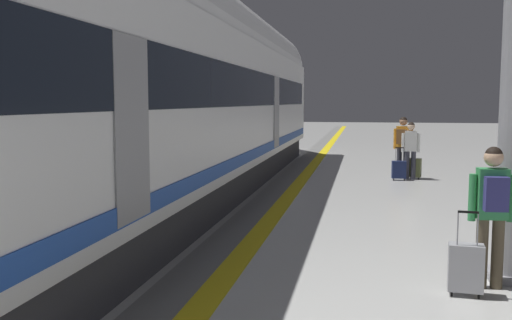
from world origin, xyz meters
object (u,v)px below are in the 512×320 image
at_px(passenger_near, 492,205).
at_px(suitcase_near, 466,267).
at_px(suitcase_mid, 399,170).
at_px(high_speed_train, 156,86).
at_px(suitcase_far, 414,168).
at_px(passenger_mid, 411,146).
at_px(passenger_far, 403,142).

bearing_deg(passenger_near, suitcase_near, -135.27).
distance_m(suitcase_near, suitcase_mid, 9.59).
height_order(high_speed_train, suitcase_far, high_speed_train).
height_order(passenger_mid, suitcase_mid, passenger_mid).
height_order(passenger_mid, passenger_far, passenger_far).
bearing_deg(suitcase_far, suitcase_mid, -140.04).
xyz_separation_m(passenger_near, suitcase_mid, (-0.49, 9.27, -0.69)).
distance_m(high_speed_train, suitcase_mid, 7.92).
bearing_deg(suitcase_near, passenger_near, 44.73).
relative_size(suitcase_near, passenger_far, 0.56).
relative_size(suitcase_near, suitcase_far, 1.69).
bearing_deg(passenger_mid, suitcase_mid, -145.32).
bearing_deg(passenger_far, suitcase_far, -15.26).
distance_m(suitcase_mid, suitcase_far, 0.58).
height_order(suitcase_mid, passenger_far, passenger_far).
xyz_separation_m(suitcase_near, passenger_mid, (0.15, 9.81, 0.61)).
distance_m(passenger_far, suitcase_far, 0.80).
xyz_separation_m(passenger_mid, suitcase_far, (0.12, 0.15, -0.62)).
relative_size(high_speed_train, passenger_near, 17.86).
xyz_separation_m(high_speed_train, suitcase_far, (5.35, 6.19, -2.18)).
bearing_deg(suitcase_near, passenger_mid, 89.14).
bearing_deg(suitcase_near, high_speed_train, 143.37).
xyz_separation_m(suitcase_mid, suitcase_far, (0.44, 0.37, 0.02)).
relative_size(passenger_mid, suitcase_mid, 1.74).
relative_size(passenger_near, suitcase_far, 2.87).
distance_m(suitcase_near, passenger_far, 10.08).
bearing_deg(suitcase_far, passenger_near, -89.71).
distance_m(suitcase_mid, passenger_far, 0.88).
height_order(suitcase_near, suitcase_far, suitcase_near).
height_order(suitcase_mid, suitcase_far, suitcase_mid).
height_order(high_speed_train, suitcase_mid, high_speed_train).
relative_size(suitcase_mid, passenger_far, 0.53).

